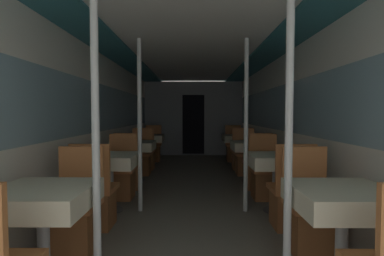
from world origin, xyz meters
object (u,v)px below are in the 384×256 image
object	(u,v)px
chair_left_near_2	(129,171)
chair_right_far_2	(245,160)
dining_table_left_0	(42,202)
dining_table_left_2	(136,147)
dining_table_right_1	(276,162)
chair_left_far_1	(121,179)
dining_table_left_1	(110,162)
dining_table_right_0	(342,202)
chair_left_far_0	(76,220)
dining_table_left_3	(149,139)
chair_left_near_1	(96,202)
chair_right_near_2	(257,171)
chair_right_near_1	(290,202)
support_pole_left_1	(140,126)
support_pole_right_0	(289,136)
chair_left_far_2	(141,160)
chair_right_far_0	(310,220)
support_pole_left_0	(96,136)
chair_left_far_3	(153,150)
chair_right_far_1	(265,179)
dining_table_right_3	(237,139)
chair_right_near_3	(241,157)
support_pole_right_1	(246,126)
chair_left_near_3	(146,156)
dining_table_right_2	(251,147)

from	to	relation	value
chair_left_near_2	chair_right_far_2	world-z (taller)	same
dining_table_left_0	dining_table_left_2	world-z (taller)	same
dining_table_right_1	chair_left_far_1	bearing A→B (deg)	164.79
dining_table_left_1	dining_table_right_0	distance (m)	2.68
chair_left_far_0	dining_table_left_1	bearing A→B (deg)	-90.00
dining_table_left_2	dining_table_left_3	world-z (taller)	same
dining_table_left_0	chair_left_far_0	bearing A→B (deg)	90.00
chair_left_near_1	chair_right_near_2	distance (m)	2.68
chair_left_far_1	chair_right_near_1	bearing A→B (deg)	151.46
dining_table_left_0	chair_left_near_1	distance (m)	1.16
support_pole_left_1	support_pole_right_0	distance (m)	2.14
dining_table_left_0	chair_left_far_2	xyz separation A→B (m)	(0.00, 3.93, -0.33)
support_pole_left_1	chair_right_far_0	bearing A→B (deg)	-33.06
support_pole_left_0	support_pole_right_0	xyz separation A→B (m)	(1.33, 0.00, 0.00)
chair_left_far_3	chair_right_near_2	bearing A→B (deg)	126.56
chair_right_far_1	chair_right_far_2	distance (m)	1.68
dining_table_right_3	chair_right_far_2	bearing A→B (deg)	-90.00
dining_table_right_1	chair_right_far_2	size ratio (longest dim) A/B	0.78
support_pole_left_0	chair_left_near_1	size ratio (longest dim) A/B	2.34
dining_table_left_2	support_pole_right_0	xyz separation A→B (m)	(1.71, -3.36, 0.46)
dining_table_right_3	chair_right_near_3	bearing A→B (deg)	-90.00
chair_left_far_2	support_pole_left_1	bearing A→B (deg)	99.59
chair_left_far_2	dining_table_right_1	size ratio (longest dim) A/B	1.29
chair_right_near_1	support_pole_right_1	world-z (taller)	support_pole_right_1
support_pole_left_1	dining_table_right_3	distance (m)	3.80
chair_right_far_1	dining_table_left_3	bearing A→B (deg)	-53.21
chair_left_far_1	chair_right_far_1	bearing A→B (deg)	-180.00
dining_table_left_1	support_pole_right_0	distance (m)	2.44
support_pole_left_1	dining_table_right_1	world-z (taller)	support_pole_left_1
chair_left_near_3	support_pole_right_1	xyz separation A→B (m)	(1.71, -2.79, 0.79)
chair_right_far_2	chair_right_near_2	bearing A→B (deg)	90.00
support_pole_right_1	chair_right_near_2	xyz separation A→B (m)	(0.38, 1.11, -0.79)
chair_left_near_1	chair_left_far_2	distance (m)	2.82
chair_left_far_1	chair_left_far_3	xyz separation A→B (m)	(0.00, 3.36, 0.00)
chair_left_near_3	dining_table_right_1	world-z (taller)	chair_left_near_3
support_pole_left_1	chair_left_near_1	bearing A→B (deg)	-123.77
chair_left_near_2	chair_right_near_2	bearing A→B (deg)	0.00
chair_left_far_1	dining_table_left_3	size ratio (longest dim) A/B	1.29
dining_table_left_1	dining_table_left_3	distance (m)	3.36
chair_left_far_3	dining_table_right_2	xyz separation A→B (m)	(2.09, -2.25, 0.33)
dining_table_left_1	chair_left_near_2	world-z (taller)	chair_left_near_2
support_pole_left_0	dining_table_right_3	xyz separation A→B (m)	(1.71, 5.04, -0.46)
chair_right_near_2	chair_right_far_2	bearing A→B (deg)	90.00
dining_table_left_2	chair_left_near_3	xyz separation A→B (m)	(0.00, 1.11, -0.33)
dining_table_right_1	chair_right_far_2	world-z (taller)	chair_right_far_2
chair_left_far_0	dining_table_right_1	size ratio (longest dim) A/B	1.29
chair_left_near_2	dining_table_right_3	xyz separation A→B (m)	(2.09, 2.25, 0.33)
chair_left_far_1	dining_table_right_2	world-z (taller)	chair_left_far_1
dining_table_left_0	support_pole_right_0	size ratio (longest dim) A/B	0.33
chair_left_far_1	dining_table_right_1	world-z (taller)	chair_left_far_1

